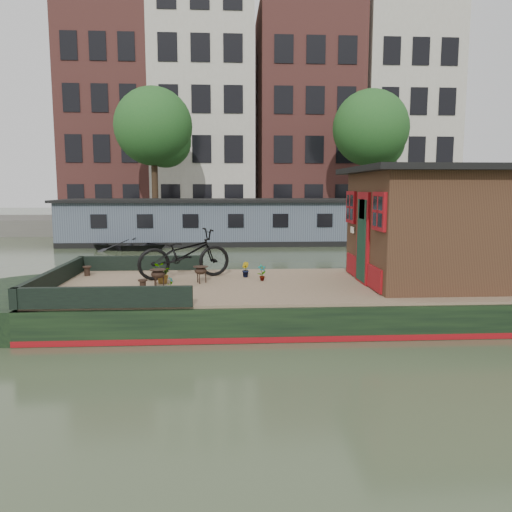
{
  "coord_description": "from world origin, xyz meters",
  "views": [
    {
      "loc": [
        -2.43,
        -10.2,
        2.63
      ],
      "look_at": [
        -1.79,
        0.5,
        1.17
      ],
      "focal_mm": 35.0,
      "sensor_mm": 36.0,
      "label": 1
    }
  ],
  "objects": [
    {
      "name": "bollard_stbd",
      "position": [
        -4.07,
        -0.47,
        0.75
      ],
      "size": [
        0.18,
        0.18,
        0.2
      ],
      "primitive_type": "cylinder",
      "color": "black",
      "rests_on": "houseboat_deck"
    },
    {
      "name": "brazier_front",
      "position": [
        -2.97,
        0.17,
        0.83
      ],
      "size": [
        0.38,
        0.38,
        0.36
      ],
      "primitive_type": null,
      "rotation": [
        0.0,
        0.0,
        0.17
      ],
      "color": "black",
      "rests_on": "houseboat_deck"
    },
    {
      "name": "potted_plant_a",
      "position": [
        -1.67,
        0.34,
        0.83
      ],
      "size": [
        0.22,
        0.19,
        0.36
      ],
      "primitive_type": "imported",
      "rotation": [
        0.0,
        0.0,
        0.41
      ],
      "color": "brown",
      "rests_on": "houseboat_deck"
    },
    {
      "name": "townhouse_row",
      "position": [
        0.15,
        27.5,
        7.9
      ],
      "size": [
        27.25,
        8.0,
        16.5
      ],
      "color": "brown",
      "rests_on": "ground"
    },
    {
      "name": "potted_plant_b",
      "position": [
        -2.01,
        0.84,
        0.82
      ],
      "size": [
        0.21,
        0.23,
        0.34
      ],
      "primitive_type": "imported",
      "rotation": [
        0.0,
        0.0,
        1.98
      ],
      "color": "brown",
      "rests_on": "houseboat_deck"
    },
    {
      "name": "tree_left",
      "position": [
        -6.36,
        19.07,
        5.89
      ],
      "size": [
        4.4,
        4.4,
        7.4
      ],
      "color": "#332316",
      "rests_on": "quay"
    },
    {
      "name": "bow_bulwark",
      "position": [
        -5.07,
        0.0,
        0.82
      ],
      "size": [
        3.0,
        4.0,
        0.35
      ],
      "color": "black",
      "rests_on": "houseboat_deck"
    },
    {
      "name": "dinghy",
      "position": [
        -6.54,
        11.5,
        0.32
      ],
      "size": [
        3.47,
        2.8,
        0.64
      ],
      "primitive_type": "imported",
      "rotation": [
        0.0,
        0.0,
        1.35
      ],
      "color": "black",
      "rests_on": "ground"
    },
    {
      "name": "potted_plant_e",
      "position": [
        -3.53,
        -0.5,
        0.78
      ],
      "size": [
        0.13,
        0.16,
        0.26
      ],
      "primitive_type": "imported",
      "rotation": [
        0.0,
        0.0,
        1.24
      ],
      "color": "brown",
      "rests_on": "houseboat_deck"
    },
    {
      "name": "brazier_rear",
      "position": [
        -3.8,
        -0.26,
        0.84
      ],
      "size": [
        0.35,
        0.35,
        0.37
      ],
      "primitive_type": null,
      "rotation": [
        0.0,
        0.0,
        -0.03
      ],
      "color": "black",
      "rests_on": "houseboat_deck"
    },
    {
      "name": "bollard_port",
      "position": [
        -5.6,
        1.2,
        0.76
      ],
      "size": [
        0.19,
        0.19,
        0.22
      ],
      "primitive_type": "cylinder",
      "color": "black",
      "rests_on": "houseboat_deck"
    },
    {
      "name": "houseboat_deck",
      "position": [
        0.0,
        0.0,
        0.62
      ],
      "size": [
        11.8,
        3.8,
        0.05
      ],
      "primitive_type": "cube",
      "color": "#866A53",
      "rests_on": "houseboat_hull"
    },
    {
      "name": "cabin",
      "position": [
        2.19,
        0.0,
        1.88
      ],
      "size": [
        4.0,
        3.5,
        2.42
      ],
      "color": "#331D14",
      "rests_on": "houseboat_deck"
    },
    {
      "name": "bicycle",
      "position": [
        -3.36,
        0.79,
        1.19
      ],
      "size": [
        2.19,
        1.38,
        1.09
      ],
      "primitive_type": "imported",
      "rotation": [
        0.0,
        0.0,
        1.92
      ],
      "color": "black",
      "rests_on": "houseboat_deck"
    },
    {
      "name": "potted_plant_c",
      "position": [
        -3.78,
        0.16,
        0.85
      ],
      "size": [
        0.39,
        0.34,
        0.41
      ],
      "primitive_type": "imported",
      "rotation": [
        0.0,
        0.0,
        3.21
      ],
      "color": "brown",
      "rests_on": "houseboat_deck"
    },
    {
      "name": "tree_right",
      "position": [
        6.14,
        19.07,
        5.89
      ],
      "size": [
        4.4,
        4.4,
        7.4
      ],
      "color": "#332316",
      "rests_on": "quay"
    },
    {
      "name": "ground",
      "position": [
        0.0,
        0.0,
        0.0
      ],
      "size": [
        120.0,
        120.0,
        0.0
      ],
      "primitive_type": "plane",
      "color": "#363E27",
      "rests_on": "ground"
    },
    {
      "name": "houseboat_hull",
      "position": [
        -1.33,
        0.0,
        0.27
      ],
      "size": [
        14.01,
        4.02,
        0.6
      ],
      "color": "black",
      "rests_on": "ground"
    },
    {
      "name": "far_houseboat",
      "position": [
        0.0,
        14.0,
        0.97
      ],
      "size": [
        20.4,
        4.4,
        2.11
      ],
      "color": "#485361",
      "rests_on": "ground"
    },
    {
      "name": "quay",
      "position": [
        0.0,
        20.5,
        0.45
      ],
      "size": [
        60.0,
        6.0,
        0.9
      ],
      "primitive_type": "cube",
      "color": "#47443F",
      "rests_on": "ground"
    }
  ]
}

